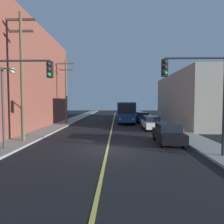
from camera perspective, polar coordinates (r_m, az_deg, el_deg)
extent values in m
plane|color=black|center=(13.91, -1.38, -10.84)|extent=(120.00, 120.00, 0.00)
cube|color=gray|center=(25.01, -17.01, -4.57)|extent=(2.50, 90.00, 0.15)
cube|color=gray|center=(24.59, 17.09, -4.70)|extent=(2.50, 90.00, 0.15)
cube|color=#D8CC4C|center=(28.68, 0.20, -3.61)|extent=(0.16, 60.00, 0.01)
cube|color=brown|center=(27.61, -29.73, 8.60)|extent=(10.00, 23.51, 12.39)
cube|color=black|center=(25.31, -19.82, -1.06)|extent=(0.06, 16.46, 1.30)
cube|color=black|center=(25.29, -19.95, 6.19)|extent=(0.06, 16.46, 1.30)
cube|color=black|center=(25.68, -20.09, 13.34)|extent=(0.06, 16.46, 1.30)
cube|color=gray|center=(32.44, 26.83, 3.29)|extent=(12.00, 18.30, 7.30)
cube|color=black|center=(30.44, 16.53, -0.34)|extent=(0.06, 12.81, 1.30)
cube|color=black|center=(30.42, 16.63, 5.69)|extent=(0.06, 12.81, 1.30)
cube|color=navy|center=(32.75, 4.24, 0.41)|extent=(3.06, 12.10, 2.75)
cube|color=black|center=(26.76, 4.27, 0.94)|extent=(2.35, 0.18, 1.40)
cube|color=black|center=(38.71, 4.22, 1.74)|extent=(2.30, 0.18, 1.10)
cube|color=black|center=(32.75, 2.04, 1.33)|extent=(0.49, 10.19, 1.10)
cube|color=black|center=(32.76, 6.43, 1.32)|extent=(0.49, 10.19, 1.10)
cube|color=orange|center=(26.75, 4.28, 2.22)|extent=(1.79, 0.14, 0.30)
sphere|color=#F9D872|center=(26.82, 2.35, -2.16)|extent=(0.24, 0.24, 0.24)
sphere|color=#F9D872|center=(26.83, 6.17, -2.17)|extent=(0.24, 0.24, 0.24)
cylinder|color=black|center=(28.68, 2.00, -2.62)|extent=(0.34, 1.01, 1.00)
cylinder|color=black|center=(28.69, 6.50, -2.63)|extent=(0.34, 1.01, 1.00)
cylinder|color=black|center=(36.34, 2.44, -1.42)|extent=(0.34, 1.01, 1.00)
cylinder|color=black|center=(36.35, 5.99, -1.43)|extent=(0.34, 1.01, 1.00)
cube|color=black|center=(16.29, 15.87, -6.49)|extent=(1.89, 4.44, 0.70)
cube|color=black|center=(16.20, 15.90, -4.22)|extent=(1.67, 2.50, 0.60)
cylinder|color=black|center=(14.75, 14.11, -8.85)|extent=(0.23, 0.64, 0.64)
cylinder|color=black|center=(15.14, 20.13, -8.63)|extent=(0.23, 0.64, 0.64)
cylinder|color=black|center=(17.65, 12.20, -6.86)|extent=(0.23, 0.64, 0.64)
cylinder|color=black|center=(17.98, 17.27, -6.75)|extent=(0.23, 0.64, 0.64)
cube|color=silver|center=(23.61, 11.27, -3.49)|extent=(1.82, 4.41, 0.70)
cube|color=black|center=(23.55, 11.28, -1.91)|extent=(1.63, 2.47, 0.60)
cylinder|color=black|center=(22.06, 9.88, -4.85)|extent=(0.22, 0.64, 0.64)
cylinder|color=black|center=(22.35, 13.95, -4.79)|extent=(0.22, 0.64, 0.64)
cylinder|color=black|center=(25.00, 8.85, -3.91)|extent=(0.22, 0.64, 0.64)
cylinder|color=black|center=(25.26, 12.46, -3.87)|extent=(0.22, 0.64, 0.64)
cube|color=navy|center=(31.90, 8.75, -1.77)|extent=(1.94, 4.45, 0.70)
cube|color=black|center=(31.85, 8.76, -0.60)|extent=(1.70, 2.51, 0.60)
cylinder|color=black|center=(30.34, 7.69, -2.67)|extent=(0.24, 0.65, 0.64)
cylinder|color=black|center=(30.60, 10.66, -2.65)|extent=(0.24, 0.65, 0.64)
cylinder|color=black|center=(33.30, 6.98, -2.16)|extent=(0.24, 0.65, 0.64)
cylinder|color=black|center=(33.54, 9.70, -2.14)|extent=(0.24, 0.65, 0.64)
cylinder|color=brown|center=(17.63, -24.54, 9.13)|extent=(0.28, 0.28, 10.27)
cube|color=#4C3D2D|center=(18.69, -24.87, 23.09)|extent=(2.40, 0.16, 0.16)
cube|color=#4C3D2D|center=(18.39, -24.80, 20.46)|extent=(2.00, 0.16, 0.16)
cylinder|color=brown|center=(30.04, -13.09, 5.81)|extent=(0.28, 0.28, 9.33)
cube|color=#4C3D2D|center=(30.52, -13.19, 13.46)|extent=(2.40, 0.16, 0.16)
cube|color=#4C3D2D|center=(30.37, -13.17, 11.79)|extent=(2.00, 0.16, 0.16)
cylinder|color=#2D2D33|center=(13.73, -24.61, 13.32)|extent=(3.50, 0.12, 0.12)
cube|color=black|center=(12.98, -17.47, 11.61)|extent=(0.32, 0.36, 1.00)
sphere|color=#2D2D2D|center=(12.86, -17.77, 13.13)|extent=(0.22, 0.22, 0.22)
sphere|color=#2D2D2D|center=(12.80, -17.75, 11.72)|extent=(0.22, 0.22, 0.22)
sphere|color=green|center=(12.76, -17.73, 10.30)|extent=(0.22, 0.22, 0.22)
cylinder|color=#2D2D33|center=(13.25, 29.72, 1.84)|extent=(0.18, 0.18, 6.00)
cylinder|color=#2D2D33|center=(12.77, 22.89, 14.16)|extent=(3.50, 0.12, 0.12)
cube|color=black|center=(12.17, 14.95, 12.23)|extent=(0.32, 0.36, 1.00)
sphere|color=#2D2D2D|center=(12.04, 15.19, 13.87)|extent=(0.22, 0.22, 0.22)
sphere|color=#2D2D2D|center=(11.98, 15.17, 12.37)|extent=(0.22, 0.22, 0.22)
sphere|color=green|center=(11.94, 15.15, 10.85)|extent=(0.22, 0.22, 0.22)
cylinder|color=#38383D|center=(15.27, -28.94, 1.03)|extent=(0.16, 0.16, 5.50)
cylinder|color=#38383D|center=(15.24, -28.05, 11.04)|extent=(0.70, 0.10, 0.10)
sphere|color=#EAE5C6|center=(15.06, -26.86, 10.60)|extent=(0.40, 0.40, 0.40)
cylinder|color=red|center=(19.97, 19.60, -5.29)|extent=(0.26, 0.26, 0.70)
sphere|color=gold|center=(19.92, 19.62, -4.24)|extent=(0.24, 0.24, 0.24)
cylinder|color=red|center=(19.90, 19.17, -5.02)|extent=(0.12, 0.10, 0.10)
cylinder|color=red|center=(20.00, 20.04, -5.00)|extent=(0.12, 0.10, 0.10)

